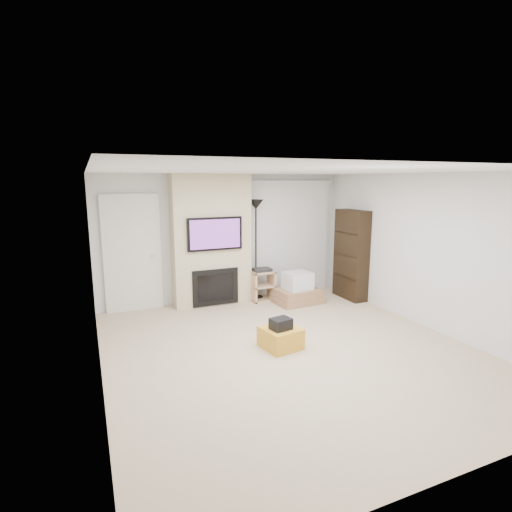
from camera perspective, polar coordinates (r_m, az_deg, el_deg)
name	(u,v)px	position (r m, az deg, el deg)	size (l,w,h in m)	color
floor	(289,349)	(5.88, 4.75, -13.14)	(5.00, 5.50, 0.00)	#C2A98B
ceiling	(292,171)	(5.37, 5.17, 12.02)	(5.00, 5.50, 0.00)	white
wall_back	(225,238)	(7.98, -4.40, 2.62)	(5.00, 2.50, 0.00)	silver
wall_front	(464,334)	(3.42, 27.57, -9.81)	(5.00, 2.50, 0.00)	silver
wall_left	(95,282)	(4.86, -22.05, -3.47)	(5.50, 2.50, 0.00)	silver
wall_right	(427,251)	(7.01, 23.28, 0.63)	(5.50, 2.50, 0.00)	silver
hvac_vent	(290,172)	(6.27, 4.91, 11.82)	(0.35, 0.18, 0.01)	silver
ottoman	(281,338)	(5.87, 3.54, -11.58)	(0.50, 0.50, 0.30)	gold
black_bag	(281,324)	(5.74, 3.56, -9.65)	(0.28, 0.22, 0.16)	black
fireplace_wall	(212,241)	(7.68, -6.36, 2.16)	(1.50, 0.47, 2.50)	beige
entry_door	(132,254)	(7.60, -17.23, 0.25)	(1.02, 0.11, 2.14)	silver
vertical_blinds	(289,233)	(8.49, 4.70, 3.27)	(1.98, 0.10, 2.37)	silver
floor_lamp	(256,221)	(7.91, -0.02, 4.99)	(0.30, 0.30, 2.01)	black
av_stand	(262,284)	(7.99, 0.88, -3.95)	(0.45, 0.38, 0.66)	tan
box_stack	(297,291)	(7.93, 5.93, -4.99)	(0.96, 0.76, 0.61)	#9D7251
bookshelf	(351,255)	(8.27, 13.43, 0.19)	(0.30, 0.80, 1.80)	black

